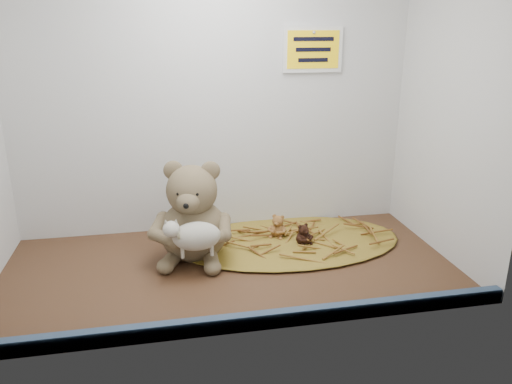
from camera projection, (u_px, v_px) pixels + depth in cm
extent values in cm
cube|color=#3C2314|center=(231.00, 268.00, 134.07)|extent=(120.00, 60.00, 0.40)
cube|color=silver|center=(214.00, 85.00, 147.61)|extent=(120.00, 0.40, 90.00)
cube|color=silver|center=(455.00, 93.00, 130.58)|extent=(0.40, 60.00, 90.00)
cube|color=#39516D|center=(250.00, 321.00, 106.70)|extent=(119.28, 2.20, 3.60)
ellipsoid|color=brown|center=(290.00, 241.00, 149.05)|extent=(66.79, 38.78, 1.29)
cube|color=yellow|center=(313.00, 49.00, 149.30)|extent=(16.00, 1.20, 11.00)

